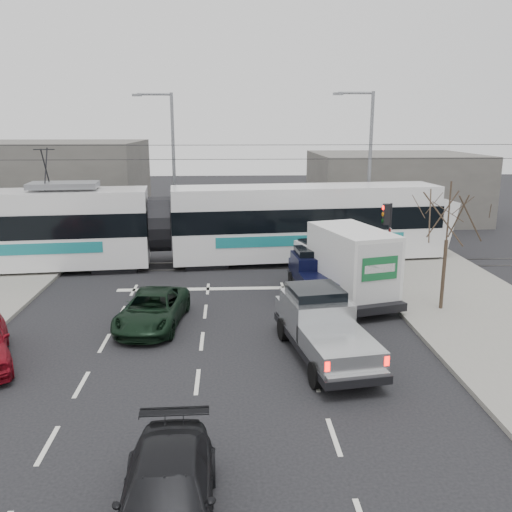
{
  "coord_description": "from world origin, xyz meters",
  "views": [
    {
      "loc": [
        -0.75,
        -17.37,
        7.27
      ],
      "look_at": [
        0.41,
        4.79,
        1.8
      ],
      "focal_mm": 38.0,
      "sensor_mm": 36.0,
      "label": 1
    }
  ],
  "objects_px": {
    "street_lamp_far": "(171,160)",
    "tram": "(159,226)",
    "traffic_signal": "(387,225)",
    "green_car": "(153,309)",
    "navy_pickup": "(315,274)",
    "dark_car": "(167,497)",
    "silver_pickup": "(322,325)",
    "street_lamp_near": "(367,161)",
    "box_truck": "(345,264)",
    "bare_tree": "(448,217)"
  },
  "relations": [
    {
      "from": "navy_pickup",
      "to": "green_car",
      "type": "bearing_deg",
      "value": -157.19
    },
    {
      "from": "tram",
      "to": "traffic_signal",
      "type": "bearing_deg",
      "value": -24.62
    },
    {
      "from": "street_lamp_near",
      "to": "navy_pickup",
      "type": "bearing_deg",
      "value": -115.46
    },
    {
      "from": "dark_car",
      "to": "bare_tree",
      "type": "bearing_deg",
      "value": 48.67
    },
    {
      "from": "street_lamp_far",
      "to": "silver_pickup",
      "type": "height_order",
      "value": "street_lamp_far"
    },
    {
      "from": "bare_tree",
      "to": "street_lamp_far",
      "type": "relative_size",
      "value": 0.56
    },
    {
      "from": "tram",
      "to": "navy_pickup",
      "type": "xyz_separation_m",
      "value": [
        7.29,
        -5.33,
        -1.18
      ]
    },
    {
      "from": "bare_tree",
      "to": "box_truck",
      "type": "bearing_deg",
      "value": 152.29
    },
    {
      "from": "bare_tree",
      "to": "traffic_signal",
      "type": "xyz_separation_m",
      "value": [
        -1.13,
        4.0,
        -1.05
      ]
    },
    {
      "from": "traffic_signal",
      "to": "tram",
      "type": "height_order",
      "value": "tram"
    },
    {
      "from": "silver_pickup",
      "to": "traffic_signal",
      "type": "bearing_deg",
      "value": 52.17
    },
    {
      "from": "traffic_signal",
      "to": "navy_pickup",
      "type": "xyz_separation_m",
      "value": [
        -3.5,
        -1.61,
        -1.78
      ]
    },
    {
      "from": "traffic_signal",
      "to": "street_lamp_near",
      "type": "bearing_deg",
      "value": 83.59
    },
    {
      "from": "traffic_signal",
      "to": "box_truck",
      "type": "distance_m",
      "value": 3.41
    },
    {
      "from": "bare_tree",
      "to": "dark_car",
      "type": "distance_m",
      "value": 15.09
    },
    {
      "from": "silver_pickup",
      "to": "dark_car",
      "type": "relative_size",
      "value": 1.33
    },
    {
      "from": "box_truck",
      "to": "dark_car",
      "type": "bearing_deg",
      "value": -130.5
    },
    {
      "from": "bare_tree",
      "to": "traffic_signal",
      "type": "relative_size",
      "value": 1.39
    },
    {
      "from": "street_lamp_far",
      "to": "dark_car",
      "type": "height_order",
      "value": "street_lamp_far"
    },
    {
      "from": "traffic_signal",
      "to": "green_car",
      "type": "bearing_deg",
      "value": -153.83
    },
    {
      "from": "traffic_signal",
      "to": "silver_pickup",
      "type": "distance_m",
      "value": 9.03
    },
    {
      "from": "bare_tree",
      "to": "navy_pickup",
      "type": "height_order",
      "value": "bare_tree"
    },
    {
      "from": "navy_pickup",
      "to": "green_car",
      "type": "distance_m",
      "value": 7.34
    },
    {
      "from": "green_car",
      "to": "bare_tree",
      "type": "bearing_deg",
      "value": 11.49
    },
    {
      "from": "navy_pickup",
      "to": "street_lamp_near",
      "type": "bearing_deg",
      "value": 60.41
    },
    {
      "from": "silver_pickup",
      "to": "dark_car",
      "type": "xyz_separation_m",
      "value": [
        -4.12,
        -7.5,
        -0.38
      ]
    },
    {
      "from": "street_lamp_near",
      "to": "dark_car",
      "type": "height_order",
      "value": "street_lamp_near"
    },
    {
      "from": "bare_tree",
      "to": "silver_pickup",
      "type": "xyz_separation_m",
      "value": [
        -5.41,
        -3.77,
        -2.78
      ]
    },
    {
      "from": "street_lamp_near",
      "to": "dark_car",
      "type": "distance_m",
      "value": 24.98
    },
    {
      "from": "box_truck",
      "to": "navy_pickup",
      "type": "relative_size",
      "value": 1.39
    },
    {
      "from": "traffic_signal",
      "to": "navy_pickup",
      "type": "bearing_deg",
      "value": -155.29
    },
    {
      "from": "dark_car",
      "to": "green_car",
      "type": "bearing_deg",
      "value": 97.85
    },
    {
      "from": "navy_pickup",
      "to": "dark_car",
      "type": "distance_m",
      "value": 14.52
    },
    {
      "from": "bare_tree",
      "to": "box_truck",
      "type": "height_order",
      "value": "bare_tree"
    },
    {
      "from": "traffic_signal",
      "to": "green_car",
      "type": "relative_size",
      "value": 0.8
    },
    {
      "from": "bare_tree",
      "to": "navy_pickup",
      "type": "relative_size",
      "value": 1.06
    },
    {
      "from": "navy_pickup",
      "to": "dark_car",
      "type": "bearing_deg",
      "value": -113.87
    },
    {
      "from": "traffic_signal",
      "to": "box_truck",
      "type": "bearing_deg",
      "value": -137.05
    },
    {
      "from": "navy_pickup",
      "to": "box_truck",
      "type": "bearing_deg",
      "value": -30.25
    },
    {
      "from": "street_lamp_far",
      "to": "tram",
      "type": "height_order",
      "value": "street_lamp_far"
    },
    {
      "from": "traffic_signal",
      "to": "street_lamp_far",
      "type": "relative_size",
      "value": 0.4
    },
    {
      "from": "tram",
      "to": "street_lamp_far",
      "type": "bearing_deg",
      "value": 83.17
    },
    {
      "from": "street_lamp_far",
      "to": "tram",
      "type": "relative_size",
      "value": 0.3
    },
    {
      "from": "tram",
      "to": "dark_car",
      "type": "distance_m",
      "value": 19.2
    },
    {
      "from": "street_lamp_near",
      "to": "traffic_signal",
      "type": "bearing_deg",
      "value": -96.41
    },
    {
      "from": "street_lamp_near",
      "to": "tram",
      "type": "height_order",
      "value": "street_lamp_near"
    },
    {
      "from": "silver_pickup",
      "to": "navy_pickup",
      "type": "relative_size",
      "value": 1.24
    },
    {
      "from": "bare_tree",
      "to": "navy_pickup",
      "type": "xyz_separation_m",
      "value": [
        -4.62,
        2.39,
        -2.83
      ]
    },
    {
      "from": "silver_pickup",
      "to": "green_car",
      "type": "height_order",
      "value": "silver_pickup"
    },
    {
      "from": "street_lamp_near",
      "to": "box_truck",
      "type": "distance_m",
      "value": 10.8
    }
  ]
}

